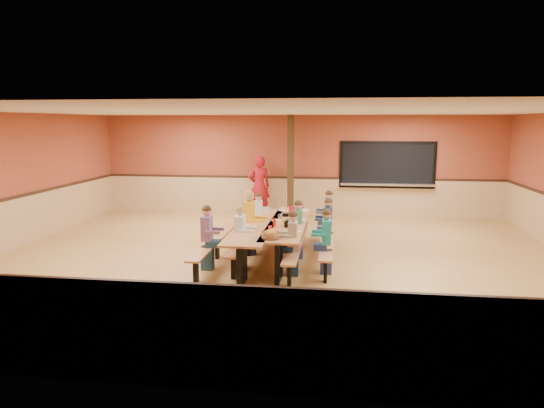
# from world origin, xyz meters

# --- Properties ---
(ground) EXTENTS (12.00, 12.00, 0.00)m
(ground) POSITION_xyz_m (0.00, 0.00, 0.00)
(ground) COLOR #A0733C
(ground) RESTS_ON ground
(room_envelope) EXTENTS (12.04, 10.04, 3.02)m
(room_envelope) POSITION_xyz_m (0.00, 0.00, 0.69)
(room_envelope) COLOR #98432C
(room_envelope) RESTS_ON ground
(kitchen_pass_through) EXTENTS (2.78, 0.28, 1.38)m
(kitchen_pass_through) POSITION_xyz_m (2.60, 4.96, 1.49)
(kitchen_pass_through) COLOR black
(kitchen_pass_through) RESTS_ON ground
(structural_post) EXTENTS (0.18, 0.18, 3.00)m
(structural_post) POSITION_xyz_m (-0.20, 4.40, 1.50)
(structural_post) COLOR #322110
(structural_post) RESTS_ON ground
(cafeteria_table_main) EXTENTS (1.91, 3.70, 0.74)m
(cafeteria_table_main) POSITION_xyz_m (0.14, 0.23, 0.53)
(cafeteria_table_main) COLOR #BD7B4B
(cafeteria_table_main) RESTS_ON ground
(cafeteria_table_second) EXTENTS (1.91, 3.70, 0.74)m
(cafeteria_table_second) POSITION_xyz_m (-0.47, -0.08, 0.53)
(cafeteria_table_second) COLOR #BD7B4B
(cafeteria_table_second) RESTS_ON ground
(seated_child_white_left) EXTENTS (0.37, 0.30, 1.21)m
(seated_child_white_left) POSITION_xyz_m (-0.69, -0.68, 0.61)
(seated_child_white_left) COLOR white
(seated_child_white_left) RESTS_ON ground
(seated_adult_yellow) EXTENTS (0.44, 0.36, 1.35)m
(seated_adult_yellow) POSITION_xyz_m (-0.69, 0.31, 0.67)
(seated_adult_yellow) COLOR gold
(seated_adult_yellow) RESTS_ON ground
(seated_child_grey_left) EXTENTS (0.33, 0.27, 1.13)m
(seated_child_grey_left) POSITION_xyz_m (-0.69, 1.54, 0.56)
(seated_child_grey_left) COLOR silver
(seated_child_grey_left) RESTS_ON ground
(seated_child_teal_right) EXTENTS (0.36, 0.30, 1.19)m
(seated_child_teal_right) POSITION_xyz_m (0.96, -0.81, 0.60)
(seated_child_teal_right) COLOR teal
(seated_child_teal_right) RESTS_ON ground
(seated_child_navy_right) EXTENTS (0.36, 0.29, 1.18)m
(seated_child_navy_right) POSITION_xyz_m (0.96, 0.61, 0.59)
(seated_child_navy_right) COLOR navy
(seated_child_navy_right) RESTS_ON ground
(seated_child_char_right) EXTENTS (0.38, 0.31, 1.22)m
(seated_child_char_right) POSITION_xyz_m (0.96, 1.47, 0.61)
(seated_child_char_right) COLOR #4C4F57
(seated_child_char_right) RESTS_ON ground
(seated_child_purple_sec) EXTENTS (0.38, 0.31, 1.22)m
(seated_child_purple_sec) POSITION_xyz_m (-1.29, -0.85, 0.61)
(seated_child_purple_sec) COLOR #875F8F
(seated_child_purple_sec) RESTS_ON ground
(seated_child_green_sec) EXTENTS (0.36, 0.29, 1.19)m
(seated_child_green_sec) POSITION_xyz_m (0.36, 0.17, 0.59)
(seated_child_green_sec) COLOR #3C7C5D
(seated_child_green_sec) RESTS_ON ground
(seated_child_tan_sec) EXTENTS (0.35, 0.29, 1.18)m
(seated_child_tan_sec) POSITION_xyz_m (0.36, -1.01, 0.59)
(seated_child_tan_sec) COLOR #A79D87
(seated_child_tan_sec) RESTS_ON ground
(standing_woman) EXTENTS (0.76, 0.62, 1.81)m
(standing_woman) POSITION_xyz_m (-1.15, 4.55, 0.90)
(standing_woman) COLOR #A8131E
(standing_woman) RESTS_ON ground
(punch_pitcher) EXTENTS (0.16, 0.16, 0.22)m
(punch_pitcher) POSITION_xyz_m (0.18, 0.87, 0.85)
(punch_pitcher) COLOR red
(punch_pitcher) RESTS_ON cafeteria_table_main
(chip_bowl) EXTENTS (0.32, 0.32, 0.15)m
(chip_bowl) POSITION_xyz_m (-0.02, -1.26, 0.81)
(chip_bowl) COLOR orange
(chip_bowl) RESTS_ON cafeteria_table_main
(napkin_dispenser) EXTENTS (0.10, 0.14, 0.13)m
(napkin_dispenser) POSITION_xyz_m (0.18, -0.26, 0.80)
(napkin_dispenser) COLOR black
(napkin_dispenser) RESTS_ON cafeteria_table_main
(condiment_mustard) EXTENTS (0.06, 0.06, 0.17)m
(condiment_mustard) POSITION_xyz_m (0.13, -0.29, 0.82)
(condiment_mustard) COLOR yellow
(condiment_mustard) RESTS_ON cafeteria_table_main
(condiment_ketchup) EXTENTS (0.06, 0.06, 0.17)m
(condiment_ketchup) POSITION_xyz_m (-0.08, -0.26, 0.82)
(condiment_ketchup) COLOR #B2140F
(condiment_ketchup) RESTS_ON cafeteria_table_main
(table_paddle) EXTENTS (0.16, 0.16, 0.56)m
(table_paddle) POSITION_xyz_m (0.04, 0.86, 0.88)
(table_paddle) COLOR black
(table_paddle) RESTS_ON cafeteria_table_main
(place_settings) EXTENTS (0.65, 3.30, 0.11)m
(place_settings) POSITION_xyz_m (0.14, 0.23, 0.80)
(place_settings) COLOR beige
(place_settings) RESTS_ON cafeteria_table_main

